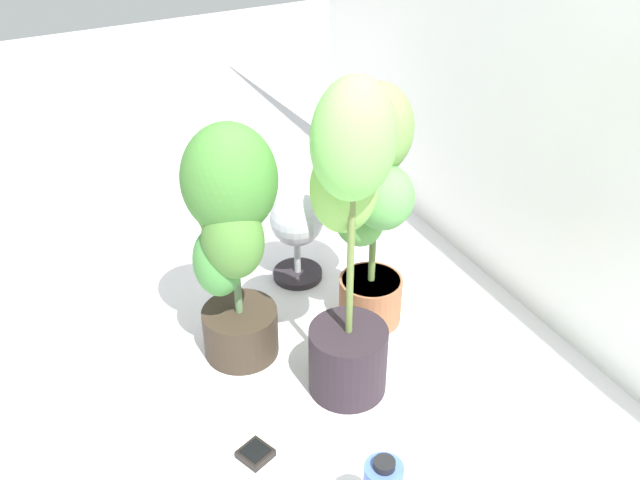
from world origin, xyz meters
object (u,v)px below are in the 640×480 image
Objects in this scene: potted_plant_center at (349,233)px; potted_plant_back_left at (374,197)px; potted_plant_front_left at (231,230)px; hygrometer_box at (255,454)px; floor_fan at (297,226)px.

potted_plant_center is 1.17× the size of potted_plant_back_left.
potted_plant_front_left is 7.59× the size of hygrometer_box.
potted_plant_front_left is 2.31× the size of floor_fan.
potted_plant_back_left is at bearing 101.23° from hygrometer_box.
floor_fan reaches higher than hygrometer_box.
floor_fan is at bearing 130.38° from potted_plant_front_left.
floor_fan is (-0.57, 0.10, -0.32)m from potted_plant_center.
hygrometer_box is at bearing -15.88° from potted_plant_front_left.
hygrometer_box is at bearing 118.71° from floor_fan.
potted_plant_center is 0.65m from hygrometer_box.
potted_plant_center is at bearing -42.64° from potted_plant_back_left.
potted_plant_back_left reaches higher than hygrometer_box.
potted_plant_back_left is (0.05, 0.45, 0.02)m from potted_plant_front_left.
hygrometer_box is 0.30× the size of floor_fan.
floor_fan is at bearing -161.68° from potted_plant_back_left.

